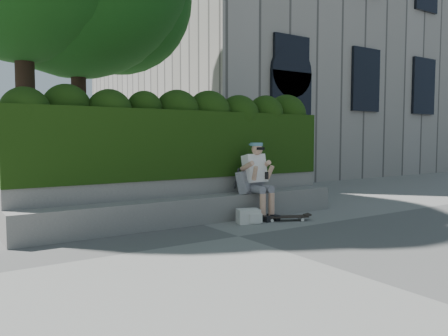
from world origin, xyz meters
TOP-DOWN VIEW (x-y plane):
  - ground at (0.00, 0.00)m, footprint 80.00×80.00m
  - bench_ledge at (0.00, 1.25)m, footprint 6.00×0.45m
  - planter_wall at (0.00, 1.73)m, footprint 6.00×0.50m
  - hedge at (0.00, 1.95)m, footprint 6.00×1.00m
  - building at (9.00, 11.00)m, footprint 12.00×12.00m
  - person at (1.16, 1.07)m, footprint 0.40×0.76m
  - skateboard at (1.40, 0.53)m, footprint 0.80×0.51m
  - backpack_plaid at (0.93, 1.15)m, footprint 0.32×0.27m
  - backpack_ground at (0.72, 0.72)m, footprint 0.44×0.37m

SIDE VIEW (x-z plane):
  - ground at x=0.00m, z-range 0.00..0.00m
  - skateboard at x=1.40m, z-range 0.03..0.11m
  - backpack_ground at x=0.72m, z-range 0.00..0.24m
  - bench_ledge at x=0.00m, z-range 0.00..0.45m
  - planter_wall at x=0.00m, z-range 0.00..0.75m
  - backpack_plaid at x=0.93m, z-range 0.45..0.86m
  - person at x=1.16m, z-range 0.06..1.44m
  - hedge at x=0.00m, z-range 0.75..1.95m
  - building at x=9.00m, z-range 0.00..15.00m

